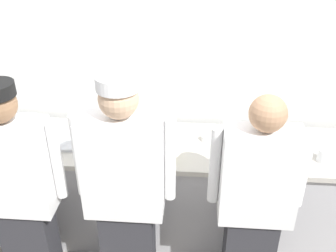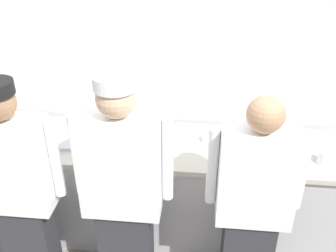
{
  "view_description": "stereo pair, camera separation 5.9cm",
  "coord_description": "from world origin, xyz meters",
  "views": [
    {
      "loc": [
        0.33,
        -2.11,
        2.47
      ],
      "look_at": [
        0.13,
        0.36,
        1.08
      ],
      "focal_mm": 40.09,
      "sensor_mm": 36.0,
      "label": 1
    },
    {
      "loc": [
        0.39,
        -2.1,
        2.47
      ],
      "look_at": [
        0.13,
        0.36,
        1.08
      ],
      "focal_mm": 40.09,
      "sensor_mm": 36.0,
      "label": 2
    }
  ],
  "objects": [
    {
      "name": "chef_far_right",
      "position": [
        0.73,
        -0.25,
        0.86
      ],
      "size": [
        0.6,
        0.24,
        1.63
      ],
      "color": "#2D2D33",
      "rests_on": "ground"
    },
    {
      "name": "mixing_bowl_steel",
      "position": [
        -1.07,
        0.43,
        0.96
      ],
      "size": [
        0.38,
        0.38,
        0.11
      ],
      "primitive_type": "cylinder",
      "color": "#B7BABF",
      "rests_on": "prep_counter"
    },
    {
      "name": "plate_stack_rear",
      "position": [
        0.96,
        0.29,
        0.95
      ],
      "size": [
        0.19,
        0.19,
        0.08
      ],
      "color": "white",
      "rests_on": "prep_counter"
    },
    {
      "name": "plate_stack_front",
      "position": [
        -0.25,
        0.24,
        0.93
      ],
      "size": [
        0.22,
        0.22,
        0.05
      ],
      "color": "white",
      "rests_on": "prep_counter"
    },
    {
      "name": "ramekin_orange_sauce",
      "position": [
        0.66,
        0.48,
        0.92
      ],
      "size": [
        0.1,
        0.1,
        0.04
      ],
      "color": "white",
      "rests_on": "prep_counter"
    },
    {
      "name": "chef_center",
      "position": [
        -0.08,
        -0.3,
        0.93
      ],
      "size": [
        0.62,
        0.24,
        1.74
      ],
      "color": "#2D2D33",
      "rests_on": "ground"
    },
    {
      "name": "chef_near_left",
      "position": [
        -0.77,
        -0.3,
        0.89
      ],
      "size": [
        0.6,
        0.24,
        1.67
      ],
      "color": "#2D2D33",
      "rests_on": "ground"
    },
    {
      "name": "ramekin_yellow_sauce",
      "position": [
        0.44,
        0.45,
        0.93
      ],
      "size": [
        0.1,
        0.1,
        0.04
      ],
      "color": "white",
      "rests_on": "prep_counter"
    },
    {
      "name": "deli_cup",
      "position": [
        1.27,
        0.23,
        0.95
      ],
      "size": [
        0.09,
        0.09,
        0.1
      ],
      "primitive_type": "cylinder",
      "color": "white",
      "rests_on": "prep_counter"
    },
    {
      "name": "wall_back",
      "position": [
        0.0,
        0.86,
        1.43
      ],
      "size": [
        4.76,
        0.1,
        2.85
      ],
      "color": "silver",
      "rests_on": "ground"
    },
    {
      "name": "prep_counter",
      "position": [
        0.0,
        0.38,
        0.45
      ],
      "size": [
        3.04,
        0.71,
        0.91
      ],
      "color": "#B2B2B7",
      "rests_on": "ground"
    },
    {
      "name": "chefs_knife",
      "position": [
        1.2,
        0.5,
        0.91
      ],
      "size": [
        0.27,
        0.03,
        0.02
      ],
      "color": "#B7BABF",
      "rests_on": "prep_counter"
    },
    {
      "name": "ramekin_green_sauce",
      "position": [
        -0.87,
        0.24,
        0.93
      ],
      "size": [
        0.09,
        0.09,
        0.04
      ],
      "color": "white",
      "rests_on": "prep_counter"
    },
    {
      "name": "sheet_tray",
      "position": [
        -0.59,
        0.35,
        0.92
      ],
      "size": [
        0.46,
        0.34,
        0.02
      ],
      "primitive_type": "cube",
      "rotation": [
        0.0,
        0.0,
        0.06
      ],
      "color": "#B7BABF",
      "rests_on": "prep_counter"
    },
    {
      "name": "squeeze_bottle_primary",
      "position": [
        0.15,
        0.18,
        1.0
      ],
      "size": [
        0.06,
        0.06,
        0.2
      ],
      "color": "#E5E066",
      "rests_on": "prep_counter"
    }
  ]
}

